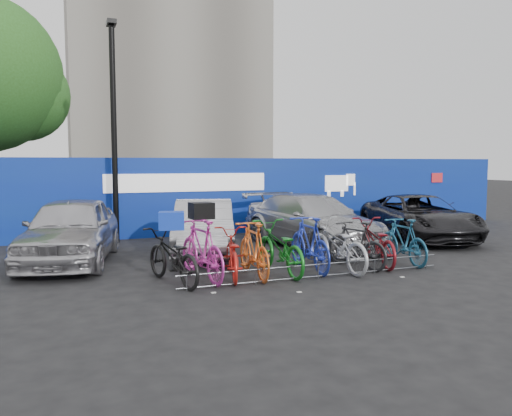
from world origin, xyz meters
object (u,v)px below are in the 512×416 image
car_3 (419,217)px  bike_9 (403,241)px  car_1 (204,227)px  bike_2 (232,254)px  lamppost (114,126)px  car_0 (71,230)px  bike_1 (202,250)px  car_2 (312,221)px  bike_0 (172,257)px  bike_6 (337,245)px  bike_5 (309,244)px  bike_3 (254,250)px  bike_8 (375,242)px  bike_rack (318,270)px  bike_4 (279,248)px  bike_7 (356,245)px

car_3 → bike_9: size_ratio=2.73×
car_1 → bike_2: size_ratio=2.18×
lamppost → car_0: bearing=-115.5°
lamppost → bike_1: bearing=-78.8°
car_2 → bike_0: size_ratio=2.48×
car_3 → bike_1: (-7.37, -2.79, -0.06)m
car_3 → bike_0: (-7.96, -2.87, -0.14)m
bike_1 → bike_6: (2.86, -0.16, -0.05)m
car_2 → bike_5: size_ratio=2.51×
car_0 → bike_3: car_0 is taller
bike_3 → bike_0: bearing=1.5°
bike_0 → bike_8: size_ratio=1.01×
car_1 → bike_5: bearing=-46.1°
lamppost → bike_0: 6.08m
car_2 → bike_8: car_2 is taller
car_0 → bike_3: size_ratio=2.38×
bike_rack → car_0: (-4.44, 3.41, 0.59)m
bike_9 → bike_0: bearing=2.0°
bike_0 → bike_9: (5.15, -0.04, 0.01)m
bike_5 → bike_9: bearing=179.8°
lamppost → bike_0: size_ratio=3.15×
car_2 → bike_5: car_2 is taller
car_0 → bike_5: size_ratio=2.29×
bike_2 → bike_4: (1.01, 0.01, 0.05)m
bike_5 → lamppost: bearing=-55.0°
bike_6 → bike_9: 1.71m
bike_5 → bike_9: bike_5 is taller
car_3 → bike_3: bearing=-142.3°
bike_7 → bike_9: bearing=165.2°
car_1 → bike_1: size_ratio=2.02×
car_3 → bike_8: bearing=-128.1°
lamppost → bike_6: bearing=-54.4°
bike_0 → bike_1: bearing=172.8°
car_3 → bike_9: 4.05m
car_2 → car_0: bearing=170.2°
bike_2 → bike_4: bearing=-165.4°
car_3 → bike_2: (-6.78, -2.82, -0.17)m
car_3 → bike_0: car_3 is taller
bike_0 → bike_7: bearing=164.8°
lamppost → car_2: lamppost is taller
bike_7 → bike_9: size_ratio=0.98×
bike_2 → bike_8: (3.32, 0.03, 0.03)m
bike_rack → bike_7: bike_7 is taller
bike_0 → bike_1: 0.60m
bike_3 → bike_2: bearing=-10.9°
car_1 → bike_1: car_1 is taller
bike_1 → bike_5: size_ratio=1.03×
car_1 → bike_7: 3.87m
bike_rack → bike_6: bike_6 is taller
bike_rack → bike_0: bike_0 is taller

